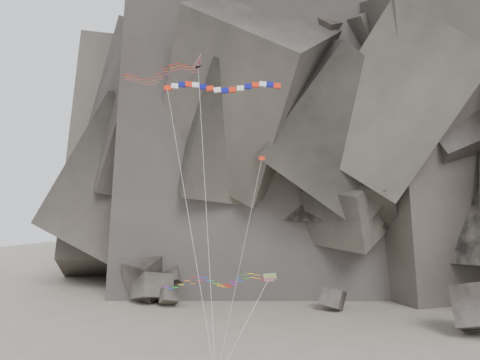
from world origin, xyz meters
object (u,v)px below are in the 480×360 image
(delta_kite, at_px, (156,74))
(pennant_kite, at_px, (252,203))
(parafoil_kite, at_px, (211,281))
(banner_kite, at_px, (222,88))

(delta_kite, xyz_separation_m, pennant_kite, (11.95, -2.82, -13.71))
(delta_kite, distance_m, parafoil_kite, 22.54)
(banner_kite, distance_m, parafoil_kite, 19.71)
(parafoil_kite, bearing_deg, banner_kite, 67.64)
(banner_kite, relative_size, parafoil_kite, 2.20)
(pennant_kite, bearing_deg, banner_kite, 130.48)
(delta_kite, relative_size, pennant_kite, 1.55)
(banner_kite, height_order, parafoil_kite, banner_kite)
(parafoil_kite, bearing_deg, pennant_kite, -32.67)
(banner_kite, xyz_separation_m, pennant_kite, (4.72, -3.79, -11.89))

